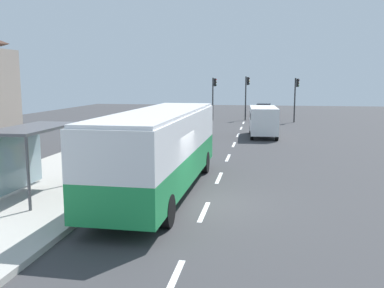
{
  "coord_description": "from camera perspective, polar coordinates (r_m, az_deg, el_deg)",
  "views": [
    {
      "loc": [
        2.07,
        -14.46,
        4.36
      ],
      "look_at": [
        -1.0,
        4.1,
        1.5
      ],
      "focal_mm": 39.51,
      "sensor_mm": 36.0,
      "label": 1
    }
  ],
  "objects": [
    {
      "name": "ground_plane",
      "position": [
        28.87,
        5.17,
        -0.12
      ],
      "size": [
        56.0,
        92.0,
        0.04
      ],
      "primitive_type": "cube",
      "color": "#38383A"
    },
    {
      "name": "sidewalk_platform",
      "position": [
        19.0,
        -17.43,
        -4.75
      ],
      "size": [
        6.2,
        30.0,
        0.18
      ],
      "primitive_type": "cube",
      "color": "#ADAAA3",
      "rests_on": "ground"
    },
    {
      "name": "lane_stripe_seg_0",
      "position": [
        9.69,
        -2.59,
        -18.06
      ],
      "size": [
        0.16,
        2.2,
        0.01
      ],
      "primitive_type": "cube",
      "color": "silver",
      "rests_on": "ground"
    },
    {
      "name": "lane_stripe_seg_1",
      "position": [
        14.26,
        1.63,
        -9.13
      ],
      "size": [
        0.16,
        2.2,
        0.01
      ],
      "primitive_type": "cube",
      "color": "silver",
      "rests_on": "ground"
    },
    {
      "name": "lane_stripe_seg_2",
      "position": [
        19.05,
        3.67,
        -4.58
      ],
      "size": [
        0.16,
        2.2,
        0.01
      ],
      "primitive_type": "cube",
      "color": "silver",
      "rests_on": "ground"
    },
    {
      "name": "lane_stripe_seg_3",
      "position": [
        23.93,
        4.88,
        -1.87
      ],
      "size": [
        0.16,
        2.2,
        0.01
      ],
      "primitive_type": "cube",
      "color": "silver",
      "rests_on": "ground"
    },
    {
      "name": "lane_stripe_seg_4",
      "position": [
        28.85,
        5.67,
        -0.09
      ],
      "size": [
        0.16,
        2.2,
        0.01
      ],
      "primitive_type": "cube",
      "color": "silver",
      "rests_on": "ground"
    },
    {
      "name": "lane_stripe_seg_5",
      "position": [
        33.79,
        6.23,
        1.18
      ],
      "size": [
        0.16,
        2.2,
        0.01
      ],
      "primitive_type": "cube",
      "color": "silver",
      "rests_on": "ground"
    },
    {
      "name": "lane_stripe_seg_6",
      "position": [
        38.75,
        6.65,
        2.13
      ],
      "size": [
        0.16,
        2.2,
        0.01
      ],
      "primitive_type": "cube",
      "color": "silver",
      "rests_on": "ground"
    },
    {
      "name": "lane_stripe_seg_7",
      "position": [
        43.71,
        6.97,
        2.85
      ],
      "size": [
        0.16,
        2.2,
        0.01
      ],
      "primitive_type": "cube",
      "color": "silver",
      "rests_on": "ground"
    },
    {
      "name": "bus",
      "position": [
        16.23,
        -4.2,
        -0.3
      ],
      "size": [
        2.68,
        11.05,
        3.21
      ],
      "color": "#1E8C47",
      "rests_on": "ground"
    },
    {
      "name": "white_van",
      "position": [
        33.12,
        9.6,
        3.29
      ],
      "size": [
        2.25,
        5.29,
        2.3
      ],
      "color": "white",
      "rests_on": "ground"
    },
    {
      "name": "sedan_near",
      "position": [
        52.54,
        9.65,
        4.62
      ],
      "size": [
        2.03,
        4.49,
        1.52
      ],
      "color": "#A51919",
      "rests_on": "ground"
    },
    {
      "name": "sedan_far",
      "position": [
        46.06,
        9.68,
        4.07
      ],
      "size": [
        1.97,
        4.46,
        1.52
      ],
      "color": "navy",
      "rests_on": "ground"
    },
    {
      "name": "recycling_bin_green",
      "position": [
        18.47,
        -10.67,
        -3.08
      ],
      "size": [
        0.52,
        0.52,
        0.95
      ],
      "primitive_type": "cylinder",
      "color": "green",
      "rests_on": "sidewalk_platform"
    },
    {
      "name": "recycling_bin_blue",
      "position": [
        19.12,
        -9.96,
        -2.66
      ],
      "size": [
        0.52,
        0.52,
        0.95
      ],
      "primitive_type": "cylinder",
      "color": "blue",
      "rests_on": "sidewalk_platform"
    },
    {
      "name": "recycling_bin_yellow",
      "position": [
        19.77,
        -9.29,
        -2.28
      ],
      "size": [
        0.52,
        0.52,
        0.95
      ],
      "primitive_type": "cylinder",
      "color": "yellow",
      "rests_on": "sidewalk_platform"
    },
    {
      "name": "recycling_bin_red",
      "position": [
        20.42,
        -8.66,
        -1.91
      ],
      "size": [
        0.52,
        0.52,
        0.95
      ],
      "primitive_type": "cylinder",
      "color": "red",
      "rests_on": "sidewalk_platform"
    },
    {
      "name": "traffic_light_near_side",
      "position": [
        45.01,
        13.86,
        6.74
      ],
      "size": [
        0.49,
        0.28,
        4.58
      ],
      "color": "#2D2D2D",
      "rests_on": "ground"
    },
    {
      "name": "traffic_light_far_side",
      "position": [
        45.97,
        2.96,
        7.03
      ],
      "size": [
        0.49,
        0.28,
        4.61
      ],
      "color": "#2D2D2D",
      "rests_on": "ground"
    },
    {
      "name": "traffic_light_median",
      "position": [
        46.5,
        7.39,
        7.09
      ],
      "size": [
        0.49,
        0.28,
        4.74
      ],
      "color": "#2D2D2D",
      "rests_on": "ground"
    },
    {
      "name": "bus_shelter",
      "position": [
        16.58,
        -21.5,
        0.2
      ],
      "size": [
        1.8,
        4.0,
        2.5
      ],
      "color": "#4C4C51",
      "rests_on": "sidewalk_platform"
    }
  ]
}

